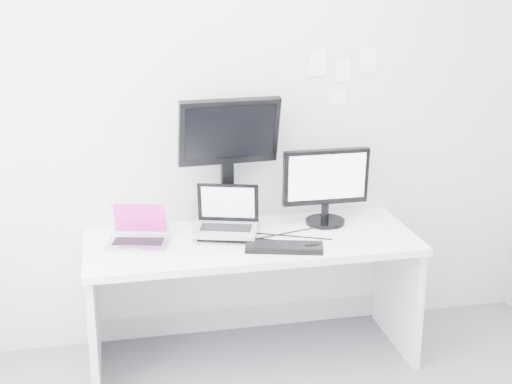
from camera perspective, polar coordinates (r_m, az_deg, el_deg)
back_wall at (r=4.10m, az=-1.33°, el=6.19°), size 3.60×0.00×3.60m
desk at (r=4.09m, az=-0.33°, el=-8.44°), size 1.80×0.70×0.73m
macbook at (r=3.85m, az=-9.38°, el=-2.56°), size 0.37×0.31×0.24m
speaker at (r=4.15m, az=-3.46°, el=-1.14°), size 0.12×0.12×0.20m
dell_laptop at (r=3.92m, az=-2.42°, el=-1.61°), size 0.40×0.35×0.28m
rear_monitor at (r=4.03m, az=-2.19°, el=2.50°), size 0.57×0.24×0.76m
samsung_monitor at (r=4.11m, az=5.56°, el=0.50°), size 0.50×0.23×0.45m
keyboard at (r=3.79m, az=2.24°, el=-4.38°), size 0.43×0.25×0.03m
mouse at (r=3.80m, az=4.48°, el=-4.27°), size 0.13×0.10×0.04m
wall_note_0 at (r=4.15m, az=4.87°, el=10.06°), size 0.10×0.00×0.14m
wall_note_1 at (r=4.20m, az=6.85°, el=9.53°), size 0.09×0.00×0.13m
wall_note_2 at (r=4.25m, az=8.83°, el=10.22°), size 0.10×0.00×0.14m
wall_note_3 at (r=4.22m, az=6.51°, el=7.38°), size 0.11×0.00×0.08m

